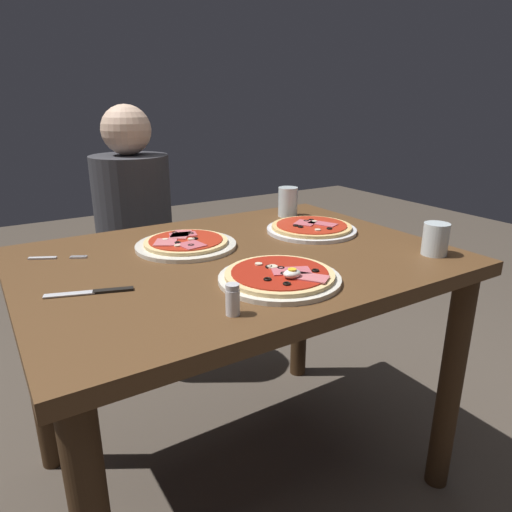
# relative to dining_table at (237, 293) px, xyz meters

# --- Properties ---
(ground_plane) EXTENTS (8.00, 8.00, 0.00)m
(ground_plane) POSITION_rel_dining_table_xyz_m (0.00, 0.00, -0.66)
(ground_plane) COLOR #4C4238
(dining_table) EXTENTS (1.18, 0.88, 0.78)m
(dining_table) POSITION_rel_dining_table_xyz_m (0.00, 0.00, 0.00)
(dining_table) COLOR brown
(dining_table) RESTS_ON ground
(pizza_foreground) EXTENTS (0.30, 0.30, 0.05)m
(pizza_foreground) POSITION_rel_dining_table_xyz_m (-0.01, -0.23, 0.13)
(pizza_foreground) COLOR silver
(pizza_foreground) RESTS_ON dining_table
(pizza_across_left) EXTENTS (0.30, 0.30, 0.03)m
(pizza_across_left) POSITION_rel_dining_table_xyz_m (0.33, 0.08, 0.13)
(pizza_across_left) COLOR white
(pizza_across_left) RESTS_ON dining_table
(pizza_across_right) EXTENTS (0.30, 0.30, 0.03)m
(pizza_across_right) POSITION_rel_dining_table_xyz_m (-0.10, 0.14, 0.13)
(pizza_across_right) COLOR silver
(pizza_across_right) RESTS_ON dining_table
(water_glass_near) EXTENTS (0.07, 0.07, 0.11)m
(water_glass_near) POSITION_rel_dining_table_xyz_m (0.39, 0.30, 0.17)
(water_glass_near) COLOR silver
(water_glass_near) RESTS_ON dining_table
(water_glass_far) EXTENTS (0.07, 0.07, 0.09)m
(water_glass_far) POSITION_rel_dining_table_xyz_m (0.48, -0.30, 0.16)
(water_glass_far) COLOR silver
(water_glass_far) RESTS_ON dining_table
(fork) EXTENTS (0.15, 0.08, 0.00)m
(fork) POSITION_rel_dining_table_xyz_m (-0.45, 0.24, 0.12)
(fork) COLOR silver
(fork) RESTS_ON dining_table
(knife) EXTENTS (0.19, 0.08, 0.01)m
(knife) POSITION_rel_dining_table_xyz_m (-0.41, -0.07, 0.12)
(knife) COLOR silver
(knife) RESTS_ON dining_table
(salt_shaker) EXTENTS (0.03, 0.03, 0.07)m
(salt_shaker) POSITION_rel_dining_table_xyz_m (-0.20, -0.33, 0.15)
(salt_shaker) COLOR white
(salt_shaker) RESTS_ON dining_table
(diner_person) EXTENTS (0.32, 0.32, 1.18)m
(diner_person) POSITION_rel_dining_table_xyz_m (-0.04, 0.82, -0.09)
(diner_person) COLOR black
(diner_person) RESTS_ON ground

